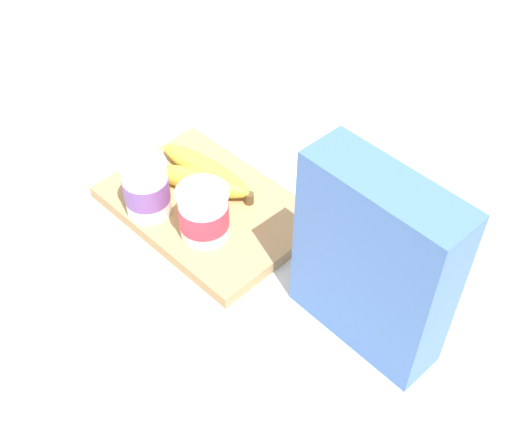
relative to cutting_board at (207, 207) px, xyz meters
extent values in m
plane|color=silver|center=(0.00, 0.00, -0.01)|extent=(2.40, 2.40, 0.00)
cube|color=tan|center=(0.00, 0.00, 0.00)|extent=(0.30, 0.21, 0.02)
cube|color=#4770B7|center=(-0.29, 0.00, 0.12)|extent=(0.19, 0.07, 0.25)
cylinder|color=white|center=(-0.04, 0.04, 0.05)|extent=(0.07, 0.07, 0.08)
cylinder|color=#DB384C|center=(-0.04, 0.04, 0.05)|extent=(0.07, 0.07, 0.04)
cylinder|color=silver|center=(-0.04, 0.04, 0.09)|extent=(0.07, 0.07, 0.00)
cylinder|color=white|center=(0.05, 0.07, 0.05)|extent=(0.06, 0.06, 0.09)
cylinder|color=#7A4C99|center=(0.05, 0.07, 0.05)|extent=(0.07, 0.07, 0.04)
cylinder|color=silver|center=(0.05, 0.07, 0.10)|extent=(0.07, 0.07, 0.00)
ellipsoid|color=yellow|center=(0.04, -0.04, 0.03)|extent=(0.18, 0.06, 0.03)
ellipsoid|color=yellow|center=(0.03, -0.01, 0.03)|extent=(0.16, 0.10, 0.04)
cylinder|color=brown|center=(-0.04, -0.04, 0.02)|extent=(0.01, 0.01, 0.02)
camera|label=1|loc=(-0.55, 0.44, 0.69)|focal=46.38mm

